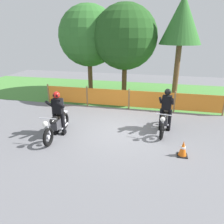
{
  "coord_description": "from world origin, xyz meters",
  "views": [
    {
      "loc": [
        1.37,
        -7.59,
        3.71
      ],
      "look_at": [
        -0.23,
        -0.41,
        0.9
      ],
      "focal_mm": 33.8,
      "sensor_mm": 36.0,
      "label": 1
    }
  ],
  "objects_px": {
    "motorcycle_trailing": "(57,125)",
    "motorcycle_lead": "(165,121)",
    "rider_lead": "(166,107)",
    "traffic_cone": "(183,149)",
    "rider_trailing": "(58,111)"
  },
  "relations": [
    {
      "from": "motorcycle_trailing",
      "to": "motorcycle_lead",
      "type": "bearing_deg",
      "value": 106.31
    },
    {
      "from": "rider_lead",
      "to": "motorcycle_lead",
      "type": "bearing_deg",
      "value": 0.51
    },
    {
      "from": "motorcycle_lead",
      "to": "traffic_cone",
      "type": "distance_m",
      "value": 1.78
    },
    {
      "from": "rider_trailing",
      "to": "rider_lead",
      "type": "bearing_deg",
      "value": 106.0
    },
    {
      "from": "rider_trailing",
      "to": "traffic_cone",
      "type": "relative_size",
      "value": 3.19
    },
    {
      "from": "motorcycle_trailing",
      "to": "rider_lead",
      "type": "xyz_separation_m",
      "value": [
        3.95,
        1.51,
        0.47
      ]
    },
    {
      "from": "rider_lead",
      "to": "rider_trailing",
      "type": "distance_m",
      "value": 4.16
    },
    {
      "from": "motorcycle_trailing",
      "to": "rider_trailing",
      "type": "distance_m",
      "value": 0.52
    },
    {
      "from": "rider_lead",
      "to": "traffic_cone",
      "type": "height_order",
      "value": "rider_lead"
    },
    {
      "from": "traffic_cone",
      "to": "motorcycle_lead",
      "type": "bearing_deg",
      "value": 108.63
    },
    {
      "from": "rider_lead",
      "to": "rider_trailing",
      "type": "height_order",
      "value": "same"
    },
    {
      "from": "motorcycle_trailing",
      "to": "rider_trailing",
      "type": "relative_size",
      "value": 1.25
    },
    {
      "from": "motorcycle_lead",
      "to": "motorcycle_trailing",
      "type": "height_order",
      "value": "motorcycle_trailing"
    },
    {
      "from": "rider_trailing",
      "to": "traffic_cone",
      "type": "height_order",
      "value": "rider_trailing"
    },
    {
      "from": "rider_lead",
      "to": "traffic_cone",
      "type": "distance_m",
      "value": 2.09
    }
  ]
}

